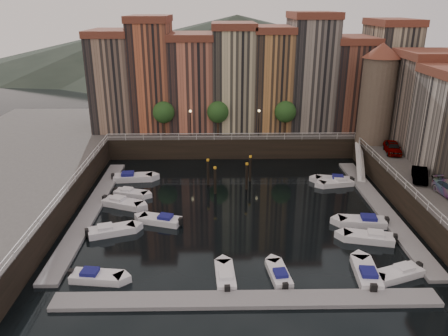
{
  "coord_description": "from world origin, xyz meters",
  "views": [
    {
      "loc": [
        -2.24,
        -44.92,
        21.71
      ],
      "look_at": [
        -1.35,
        4.0,
        3.14
      ],
      "focal_mm": 35.0,
      "sensor_mm": 36.0,
      "label": 1
    }
  ],
  "objects_px": {
    "car_b": "(420,175)",
    "boat_left_1": "(111,230)",
    "car_a": "(392,148)",
    "corner_tower": "(378,92)",
    "boat_left_2": "(122,203)",
    "boat_left_0": "(96,277)",
    "gangway": "(360,160)",
    "mooring_pilings": "(230,175)"
  },
  "relations": [
    {
      "from": "corner_tower",
      "to": "boat_left_1",
      "type": "distance_m",
      "value": 40.06
    },
    {
      "from": "mooring_pilings",
      "to": "gangway",
      "type": "bearing_deg",
      "value": 14.21
    },
    {
      "from": "gangway",
      "to": "car_a",
      "type": "relative_size",
      "value": 1.82
    },
    {
      "from": "corner_tower",
      "to": "boat_left_0",
      "type": "height_order",
      "value": "corner_tower"
    },
    {
      "from": "car_b",
      "to": "boat_left_1",
      "type": "bearing_deg",
      "value": -150.18
    },
    {
      "from": "gangway",
      "to": "boat_left_0",
      "type": "bearing_deg",
      "value": -140.86
    },
    {
      "from": "corner_tower",
      "to": "car_a",
      "type": "height_order",
      "value": "corner_tower"
    },
    {
      "from": "mooring_pilings",
      "to": "car_a",
      "type": "distance_m",
      "value": 21.96
    },
    {
      "from": "gangway",
      "to": "boat_left_1",
      "type": "height_order",
      "value": "gangway"
    },
    {
      "from": "corner_tower",
      "to": "car_b",
      "type": "relative_size",
      "value": 3.3
    },
    {
      "from": "gangway",
      "to": "boat_left_2",
      "type": "relative_size",
      "value": 1.66
    },
    {
      "from": "mooring_pilings",
      "to": "boat_left_2",
      "type": "xyz_separation_m",
      "value": [
        -12.49,
        -5.26,
        -1.27
      ]
    },
    {
      "from": "boat_left_2",
      "to": "mooring_pilings",
      "type": "bearing_deg",
      "value": 44.16
    },
    {
      "from": "corner_tower",
      "to": "boat_left_1",
      "type": "height_order",
      "value": "corner_tower"
    },
    {
      "from": "boat_left_1",
      "to": "car_b",
      "type": "xyz_separation_m",
      "value": [
        33.34,
        6.0,
        3.32
      ]
    },
    {
      "from": "gangway",
      "to": "boat_left_1",
      "type": "xyz_separation_m",
      "value": [
        -30.01,
        -16.13,
        -1.54
      ]
    },
    {
      "from": "boat_left_0",
      "to": "car_a",
      "type": "xyz_separation_m",
      "value": [
        33.35,
        23.3,
        3.43
      ]
    },
    {
      "from": "boat_left_1",
      "to": "boat_left_2",
      "type": "xyz_separation_m",
      "value": [
        -0.13,
        6.4,
        0.01
      ]
    },
    {
      "from": "mooring_pilings",
      "to": "boat_left_1",
      "type": "xyz_separation_m",
      "value": [
        -12.36,
        -11.66,
        -1.28
      ]
    },
    {
      "from": "gangway",
      "to": "boat_left_0",
      "type": "relative_size",
      "value": 1.79
    },
    {
      "from": "corner_tower",
      "to": "mooring_pilings",
      "type": "relative_size",
      "value": 2.39
    },
    {
      "from": "corner_tower",
      "to": "boat_left_2",
      "type": "relative_size",
      "value": 2.76
    },
    {
      "from": "boat_left_1",
      "to": "car_a",
      "type": "height_order",
      "value": "car_a"
    },
    {
      "from": "car_b",
      "to": "gangway",
      "type": "bearing_deg",
      "value": 127.83
    },
    {
      "from": "boat_left_1",
      "to": "boat_left_2",
      "type": "distance_m",
      "value": 6.4
    },
    {
      "from": "mooring_pilings",
      "to": "boat_left_2",
      "type": "height_order",
      "value": "mooring_pilings"
    },
    {
      "from": "boat_left_0",
      "to": "boat_left_1",
      "type": "distance_m",
      "value": 7.88
    },
    {
      "from": "gangway",
      "to": "boat_left_1",
      "type": "bearing_deg",
      "value": -151.74
    },
    {
      "from": "boat_left_0",
      "to": "car_a",
      "type": "distance_m",
      "value": 40.83
    },
    {
      "from": "gangway",
      "to": "boat_left_2",
      "type": "bearing_deg",
      "value": -162.11
    },
    {
      "from": "gangway",
      "to": "mooring_pilings",
      "type": "bearing_deg",
      "value": -165.79
    },
    {
      "from": "boat_left_2",
      "to": "car_a",
      "type": "xyz_separation_m",
      "value": [
        34.02,
        9.04,
        3.4
      ]
    },
    {
      "from": "boat_left_1",
      "to": "car_a",
      "type": "relative_size",
      "value": 1.08
    },
    {
      "from": "boat_left_2",
      "to": "boat_left_0",
      "type": "bearing_deg",
      "value": -66.0
    },
    {
      "from": "car_a",
      "to": "corner_tower",
      "type": "bearing_deg",
      "value": 110.61
    },
    {
      "from": "gangway",
      "to": "boat_left_0",
      "type": "height_order",
      "value": "gangway"
    },
    {
      "from": "mooring_pilings",
      "to": "boat_left_0",
      "type": "xyz_separation_m",
      "value": [
        -11.82,
        -19.52,
        -1.3
      ]
    },
    {
      "from": "boat_left_0",
      "to": "boat_left_1",
      "type": "xyz_separation_m",
      "value": [
        -0.53,
        7.86,
        0.02
      ]
    },
    {
      "from": "car_a",
      "to": "car_b",
      "type": "height_order",
      "value": "car_a"
    },
    {
      "from": "boat_left_1",
      "to": "car_b",
      "type": "bearing_deg",
      "value": -8.41
    },
    {
      "from": "car_a",
      "to": "boat_left_1",
      "type": "bearing_deg",
      "value": -145.54
    },
    {
      "from": "gangway",
      "to": "mooring_pilings",
      "type": "relative_size",
      "value": 1.44
    }
  ]
}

